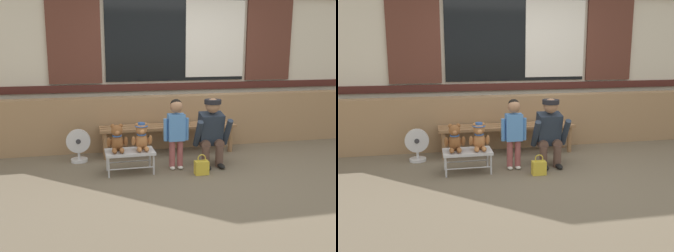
# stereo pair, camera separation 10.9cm
# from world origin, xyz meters

# --- Properties ---
(ground_plane) EXTENTS (60.00, 60.00, 0.00)m
(ground_plane) POSITION_xyz_m (0.00, 0.00, 0.00)
(ground_plane) COLOR brown
(brick_low_wall) EXTENTS (7.58, 0.25, 0.85)m
(brick_low_wall) POSITION_xyz_m (0.00, 1.43, 0.42)
(brick_low_wall) COLOR #997551
(brick_low_wall) RESTS_ON ground
(shop_facade) EXTENTS (7.74, 0.26, 3.58)m
(shop_facade) POSITION_xyz_m (0.00, 1.94, 1.80)
(shop_facade) COLOR beige
(shop_facade) RESTS_ON ground
(wooden_bench_long) EXTENTS (2.10, 0.40, 0.44)m
(wooden_bench_long) POSITION_xyz_m (-0.32, 1.06, 0.37)
(wooden_bench_long) COLOR #8E6642
(wooden_bench_long) RESTS_ON ground
(small_display_bench) EXTENTS (0.64, 0.36, 0.30)m
(small_display_bench) POSITION_xyz_m (-1.02, 0.26, 0.27)
(small_display_bench) COLOR #BCBCC1
(small_display_bench) RESTS_ON ground
(teddy_bear_plain) EXTENTS (0.28, 0.26, 0.36)m
(teddy_bear_plain) POSITION_xyz_m (-1.18, 0.26, 0.46)
(teddy_bear_plain) COLOR brown
(teddy_bear_plain) RESTS_ON small_display_bench
(teddy_bear_with_hat) EXTENTS (0.28, 0.27, 0.36)m
(teddy_bear_with_hat) POSITION_xyz_m (-0.86, 0.26, 0.47)
(teddy_bear_with_hat) COLOR #A86B3D
(teddy_bear_with_hat) RESTS_ON small_display_bench
(child_standing) EXTENTS (0.35, 0.18, 0.96)m
(child_standing) POSITION_xyz_m (-0.39, 0.27, 0.59)
(child_standing) COLOR #994C4C
(child_standing) RESTS_ON ground
(adult_crouching) EXTENTS (0.50, 0.49, 0.95)m
(adult_crouching) POSITION_xyz_m (0.13, 0.33, 0.48)
(adult_crouching) COLOR brown
(adult_crouching) RESTS_ON ground
(handbag_on_ground) EXTENTS (0.18, 0.11, 0.27)m
(handbag_on_ground) POSITION_xyz_m (-0.12, -0.02, 0.10)
(handbag_on_ground) COLOR gold
(handbag_on_ground) RESTS_ON ground
(floor_fan) EXTENTS (0.34, 0.24, 0.48)m
(floor_fan) POSITION_xyz_m (-1.68, 0.89, 0.24)
(floor_fan) COLOR silver
(floor_fan) RESTS_ON ground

